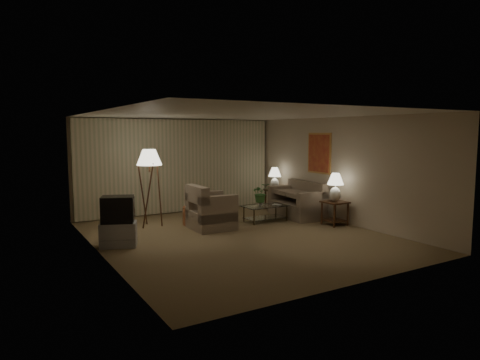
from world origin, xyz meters
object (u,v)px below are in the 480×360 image
Objects in this scene: coffee_table at (265,211)px; floor_lamp at (150,186)px; armchair at (211,211)px; tv_cabinet at (118,234)px; table_lamp_near at (335,185)px; table_lamp_far at (275,176)px; side_table_near at (335,209)px; ottoman at (196,215)px; vase at (261,204)px; crt_tv at (118,209)px; sofa at (296,203)px; side_table_far at (275,196)px.

floor_lamp reaches higher than coffee_table.
tv_cabinet is at bearing 103.74° from armchair.
table_lamp_near is 1.07× the size of table_lamp_far.
side_table_near is at bearing -45.09° from coffee_table.
ottoman is at bearing 147.86° from table_lamp_near.
table_lamp_far is 4.92× the size of vase.
table_lamp_far is at bearing 14.21° from ottoman.
side_table_near is at bearing 13.58° from crt_tv.
tv_cabinet is at bearing 171.97° from side_table_near.
table_lamp_far reaches higher than crt_tv.
ottoman is at bearing 160.50° from coffee_table.
armchair reaches higher than side_table_near.
side_table_near is at bearing -90.00° from table_lamp_far.
floor_lamp reaches higher than table_lamp_far.
table_lamp_far is at bearing 44.04° from vase.
ottoman is at bearing 147.86° from side_table_near.
floor_lamp reaches higher than armchair.
floor_lamp is at bearing -174.51° from table_lamp_far.
armchair reaches higher than sofa.
ottoman is (2.25, 1.12, -0.54)m from crt_tv.
table_lamp_near is 0.86× the size of tv_cabinet.
floor_lamp is 14.13× the size of vase.
sofa is at bearing 4.59° from vase.
coffee_table is 0.25m from vase.
tv_cabinet is (-5.20, -1.87, -0.74)m from table_lamp_far.
sofa is 1.64× the size of coffee_table.
crt_tv is at bearing 0.00° from tv_cabinet.
coffee_table is 8.58× the size of vase.
ottoman is at bearing 48.06° from tv_cabinet.
vase is (-1.40, 1.25, -0.54)m from table_lamp_near.
vase is (1.44, 0.03, 0.06)m from armchair.
coffee_table is 1.40× the size of tv_cabinet.
table_lamp_near is at bearing -28.88° from floor_lamp.
side_table_far reaches higher than tv_cabinet.
floor_lamp is (-1.18, 0.99, 0.58)m from armchair.
armchair is 2.42m from tv_cabinet.
coffee_table is at bearing -132.70° from table_lamp_far.
side_table_far is (0.15, 1.25, 0.02)m from sofa.
crt_tv reaches higher than ottoman.
sofa is at bearing 96.34° from side_table_near.
side_table_near is (0.15, -1.35, 0.03)m from sofa.
side_table_near is 2.66m from table_lamp_far.
tv_cabinet is (-5.20, -1.87, -0.15)m from side_table_far.
table_lamp_near is at bearing 12.18° from sofa.
vase is at bearing -135.96° from side_table_far.
floor_lamp reaches higher than crt_tv.
table_lamp_far reaches higher than armchair.
armchair is 1.44m from vase.
table_lamp_near reaches higher than armchair.
floor_lamp is at bearing 72.92° from crt_tv.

